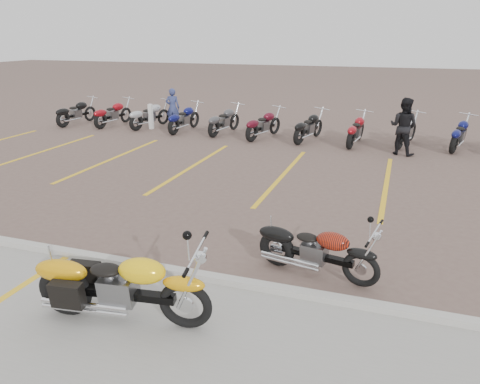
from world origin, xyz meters
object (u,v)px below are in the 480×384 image
object	(u,v)px
bollard	(151,117)
person_a	(173,108)
yellow_cruiser	(120,288)
flame_cruiser	(315,251)
person_b	(403,126)

from	to	relation	value
bollard	person_a	bearing A→B (deg)	49.22
yellow_cruiser	flame_cruiser	xyz separation A→B (m)	(2.19, 2.09, -0.08)
yellow_cruiser	person_b	bearing A→B (deg)	65.34
person_a	bollard	world-z (taller)	person_a
person_b	yellow_cruiser	bearing A→B (deg)	92.92
person_b	bollard	size ratio (longest dim) A/B	1.80
yellow_cruiser	bollard	size ratio (longest dim) A/B	2.42
bollard	flame_cruiser	bearing A→B (deg)	-49.39
yellow_cruiser	flame_cruiser	world-z (taller)	yellow_cruiser
flame_cruiser	person_b	bearing A→B (deg)	94.04
flame_cruiser	bollard	xyz separation A→B (m)	(-8.45, 9.86, 0.09)
yellow_cruiser	bollard	distance (m)	13.49
flame_cruiser	bollard	world-z (taller)	bollard
flame_cruiser	person_a	distance (m)	13.17
yellow_cruiser	person_b	xyz separation A→B (m)	(3.35, 10.82, 0.40)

